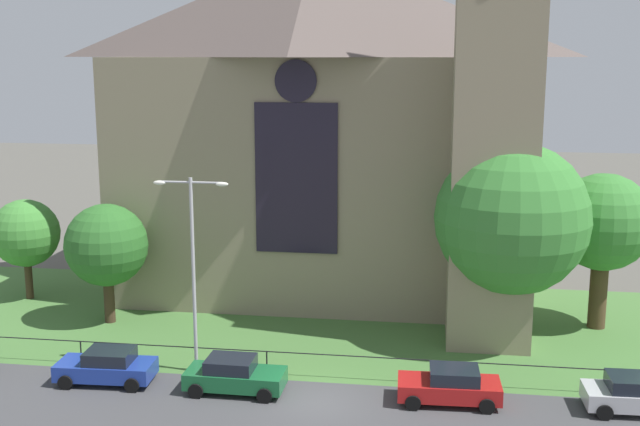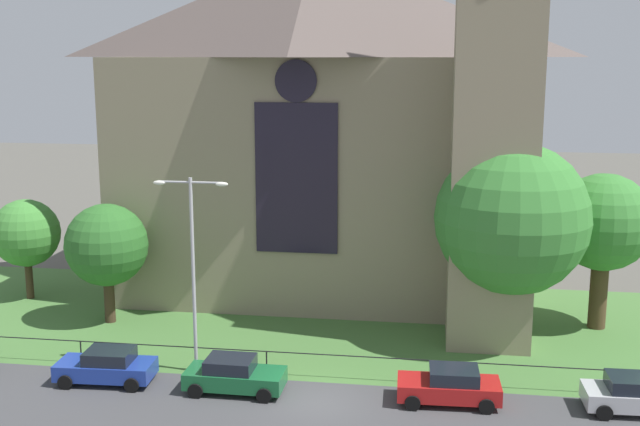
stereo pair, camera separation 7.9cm
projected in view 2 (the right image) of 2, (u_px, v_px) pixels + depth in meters
name	position (u px, v px, depth m)	size (l,w,h in m)	color
ground	(345.00, 323.00, 42.51)	(160.00, 160.00, 0.00)	#56544C
road_asphalt	(310.00, 424.00, 30.87)	(120.00, 8.00, 0.01)	#424244
grass_verge	(341.00, 335.00, 40.57)	(120.00, 20.00, 0.01)	#477538
church_building	(325.00, 122.00, 46.41)	(23.20, 16.20, 26.00)	gray
iron_railing	(266.00, 354.00, 35.42)	(35.32, 0.07, 1.13)	black
tree_right_far	(603.00, 224.00, 40.70)	(5.04, 5.04, 8.20)	#4C3823
tree_left_near	(107.00, 245.00, 41.85)	(4.38, 4.38, 6.45)	#423021
tree_left_far	(26.00, 233.00, 46.07)	(3.94, 3.94, 5.92)	#423021
tree_right_near	(512.00, 219.00, 38.20)	(7.48, 7.48, 10.10)	#423021
streetlamp_near	(193.00, 252.00, 34.89)	(3.37, 0.26, 8.91)	#B2B2B7
parked_car_blue	(107.00, 366.00, 34.64)	(4.27, 2.17, 1.51)	#1E3899
parked_car_green	(234.00, 375.00, 33.69)	(4.23, 2.07, 1.51)	#196033
parked_car_red	(450.00, 386.00, 32.60)	(4.26, 2.15, 1.51)	#B21919
parked_car_silver	(637.00, 395.00, 31.73)	(4.25, 2.12, 1.51)	#B7B7BC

